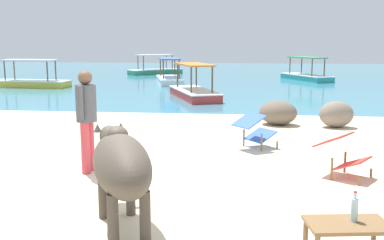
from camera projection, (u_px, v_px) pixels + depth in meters
The scene contains 15 objects.
sand_beach at pixel (177, 195), 6.13m from camera, with size 18.00×14.00×0.04m, color beige.
water_surface at pixel (228, 77), 27.68m from camera, with size 60.00×36.00×0.03m, color teal.
cow at pixel (121, 164), 4.86m from camera, with size 1.19×1.98×1.12m.
low_bench_table at pixel (348, 229), 4.19m from camera, with size 0.82×0.55×0.38m.
bottle at pixel (354, 209), 4.20m from camera, with size 0.07×0.07×0.30m.
deck_chair_near at pixel (255, 129), 8.72m from camera, with size 0.93×0.90×0.68m.
deck_chair_far at pixel (343, 152), 6.85m from camera, with size 0.93×0.87×0.68m.
person_standing at pixel (86, 113), 7.02m from camera, with size 0.32×0.51×1.62m.
shore_rock_large at pixel (278, 113), 11.26m from camera, with size 0.95×0.81×0.61m, color #6B5B4C.
shore_rock_small at pixel (336, 114), 10.89m from camera, with size 0.83×0.61×0.64m, color gray.
boat_green at pixel (155, 70), 29.72m from camera, with size 3.55×3.26×1.29m.
boat_teal at pixel (306, 75), 24.72m from camera, with size 2.64×3.81×1.29m.
boat_yellow at pixel (31, 81), 21.04m from camera, with size 3.76×1.47×1.29m.
boat_white at pixel (169, 78), 22.91m from camera, with size 2.01×3.84×1.29m.
boat_red at pixel (194, 91), 16.87m from camera, with size 2.40×3.84×1.29m.
Camera 1 is at (0.85, -5.80, 2.08)m, focal length 41.93 mm.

